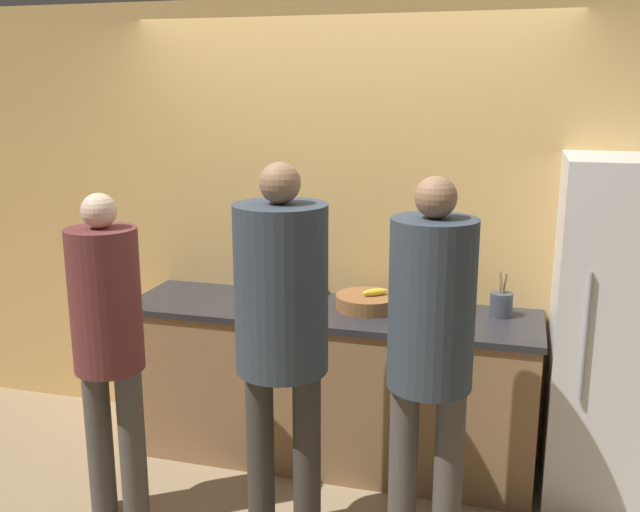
{
  "coord_description": "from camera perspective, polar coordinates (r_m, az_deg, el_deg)",
  "views": [
    {
      "loc": [
        0.97,
        -3.32,
        2.12
      ],
      "look_at": [
        0.0,
        0.15,
        1.26
      ],
      "focal_mm": 40.0,
      "sensor_mm": 36.0,
      "label": 1
    }
  ],
  "objects": [
    {
      "name": "ground_plane",
      "position": [
        4.06,
        -0.59,
        -18.02
      ],
      "size": [
        14.0,
        14.0,
        0.0
      ],
      "primitive_type": "plane",
      "color": "#9E8460"
    },
    {
      "name": "wall_back",
      "position": [
        4.2,
        1.99,
        2.23
      ],
      "size": [
        5.2,
        0.06,
        2.6
      ],
      "color": "#E0B266",
      "rests_on": "ground_plane"
    },
    {
      "name": "counter",
      "position": [
        4.16,
        0.84,
        -10.12
      ],
      "size": [
        2.31,
        0.66,
        0.91
      ],
      "color": "#9E754C",
      "rests_on": "ground_plane"
    },
    {
      "name": "refrigerator",
      "position": [
        3.9,
        22.92,
        -5.91
      ],
      "size": [
        0.66,
        0.66,
        1.79
      ],
      "color": "white",
      "rests_on": "ground_plane"
    },
    {
      "name": "person_left",
      "position": [
        3.57,
        -16.61,
        -5.92
      ],
      "size": [
        0.33,
        0.33,
        1.64
      ],
      "color": "#4C4742",
      "rests_on": "ground_plane"
    },
    {
      "name": "person_center",
      "position": [
        3.19,
        -3.09,
        -4.81
      ],
      "size": [
        0.42,
        0.42,
        1.8
      ],
      "color": "#38332D",
      "rests_on": "ground_plane"
    },
    {
      "name": "person_right",
      "position": [
        3.11,
        8.84,
        -6.47
      ],
      "size": [
        0.37,
        0.37,
        1.76
      ],
      "color": "#4C4742",
      "rests_on": "ground_plane"
    },
    {
      "name": "fruit_bowl",
      "position": [
        3.98,
        3.82,
        -3.66
      ],
      "size": [
        0.35,
        0.35,
        0.12
      ],
      "color": "brown",
      "rests_on": "counter"
    },
    {
      "name": "utensil_crock",
      "position": [
        3.96,
        14.3,
        -3.73
      ],
      "size": [
        0.12,
        0.12,
        0.25
      ],
      "color": "#3D424C",
      "rests_on": "counter"
    },
    {
      "name": "bottle_red",
      "position": [
        4.02,
        10.38,
        -3.28
      ],
      "size": [
        0.08,
        0.08,
        0.18
      ],
      "color": "red",
      "rests_on": "counter"
    },
    {
      "name": "cup_blue",
      "position": [
        4.24,
        -0.57,
        -2.41
      ],
      "size": [
        0.09,
        0.09,
        0.1
      ],
      "color": "#335184",
      "rests_on": "counter"
    }
  ]
}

